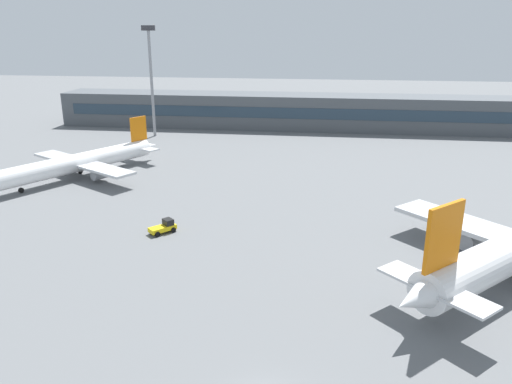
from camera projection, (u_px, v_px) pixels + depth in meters
name	position (u px, v px, depth m)	size (l,w,h in m)	color
ground_plane	(297.00, 213.00, 74.11)	(400.00, 400.00, 0.00)	slate
terminal_building	(311.00, 112.00, 134.50)	(135.75, 12.13, 9.00)	#4C5156
airplane_mid	(76.00, 163.00, 90.22)	(24.45, 33.56, 9.25)	white
baggage_tug_yellow	(164.00, 227.00, 66.86)	(3.56, 3.65, 1.75)	yellow
floodlight_tower_west	(151.00, 74.00, 121.61)	(3.20, 0.80, 26.56)	gray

